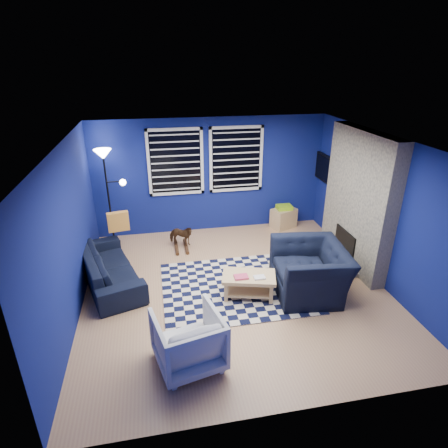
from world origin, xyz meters
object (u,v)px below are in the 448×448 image
object	(u,v)px
coffee_table	(249,281)
cabinet	(284,218)
tv	(327,170)
armchair_bent	(188,340)
floor_lamp	(106,168)
armchair_big	(310,270)
sofa	(109,267)
rocking_horse	(181,236)

from	to	relation	value
coffee_table	cabinet	xyz separation A→B (m)	(1.48, 2.52, -0.06)
tv	armchair_bent	distance (m)	5.02
cabinet	floor_lamp	world-z (taller)	floor_lamp
armchair_big	sofa	bearing A→B (deg)	-100.40
rocking_horse	cabinet	bearing A→B (deg)	-50.98
rocking_horse	floor_lamp	distance (m)	1.98
tv	floor_lamp	xyz separation A→B (m)	(-4.57, 0.15, 0.24)
sofa	cabinet	world-z (taller)	sofa
tv	sofa	distance (m)	4.88
armchair_big	armchair_bent	xyz separation A→B (m)	(-2.13, -1.22, -0.04)
sofa	rocking_horse	bearing A→B (deg)	-69.49
coffee_table	cabinet	world-z (taller)	cabinet
coffee_table	sofa	bearing A→B (deg)	158.38
armchair_big	armchair_bent	world-z (taller)	armchair_big
tv	floor_lamp	world-z (taller)	floor_lamp
sofa	cabinet	bearing A→B (deg)	-83.57
tv	coffee_table	distance (m)	3.41
sofa	floor_lamp	bearing A→B (deg)	-16.09
sofa	cabinet	xyz separation A→B (m)	(3.74, 1.63, -0.05)
sofa	armchair_big	bearing A→B (deg)	-123.23
sofa	armchair_bent	bearing A→B (deg)	-169.31
armchair_bent	rocking_horse	xyz separation A→B (m)	(0.18, 3.19, -0.08)
tv	rocking_horse	bearing A→B (deg)	-173.64
armchair_big	coffee_table	size ratio (longest dim) A/B	1.33
cabinet	sofa	bearing A→B (deg)	-179.85
sofa	floor_lamp	distance (m)	2.04
cabinet	tv	bearing A→B (deg)	-40.58
cabinet	floor_lamp	size ratio (longest dim) A/B	0.32
armchair_bent	floor_lamp	xyz separation A→B (m)	(-1.17, 3.70, 1.27)
rocking_horse	coffee_table	xyz separation A→B (m)	(0.94, -1.92, 0.00)
rocking_horse	tv	bearing A→B (deg)	-58.78
tv	cabinet	bearing A→B (deg)	162.82
tv	floor_lamp	size ratio (longest dim) A/B	0.50
armchair_bent	cabinet	size ratio (longest dim) A/B	1.29
armchair_bent	tv	bearing A→B (deg)	-146.82
sofa	armchair_bent	distance (m)	2.46
sofa	rocking_horse	world-z (taller)	sofa
coffee_table	floor_lamp	size ratio (longest dim) A/B	0.47
armchair_bent	floor_lamp	world-z (taller)	floor_lamp
tv	cabinet	distance (m)	1.44
armchair_big	cabinet	distance (m)	2.62
armchair_bent	floor_lamp	size ratio (longest dim) A/B	0.41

